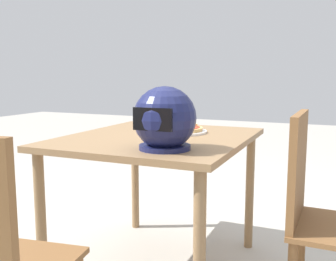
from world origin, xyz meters
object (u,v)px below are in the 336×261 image
dining_table (158,152)px  chair_side (320,210)px  pizza (177,128)px  motorcycle_helmet (165,119)px

dining_table → chair_side: size_ratio=1.16×
dining_table → chair_side: bearing=166.9°
pizza → motorcycle_helmet: size_ratio=1.04×
dining_table → pizza: pizza is taller
motorcycle_helmet → chair_side: size_ratio=0.30×
dining_table → chair_side: (-0.81, 0.19, -0.14)m
pizza → motorcycle_helmet: motorcycle_helmet is taller
dining_table → motorcycle_helmet: bearing=119.5°
pizza → chair_side: bearing=155.9°
dining_table → motorcycle_helmet: 0.43m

